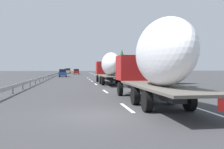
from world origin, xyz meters
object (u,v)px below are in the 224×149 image
at_px(car_red_compact, 76,72).
at_px(truck_lead, 109,66).
at_px(car_yellow_coupe, 68,71).
at_px(road_sign, 110,67).
at_px(car_blue_sedan, 63,73).
at_px(car_white_van, 67,71).
at_px(truck_trailing, 155,59).

bearing_deg(car_red_compact, truck_lead, -175.77).
distance_m(car_yellow_coupe, car_red_compact, 18.32).
bearing_deg(car_yellow_coupe, truck_lead, -174.31).
relative_size(truck_lead, road_sign, 4.23).
xyz_separation_m(car_yellow_coupe, car_red_compact, (-18.04, -3.15, -0.08)).
height_order(car_red_compact, road_sign, road_sign).
bearing_deg(road_sign, truck_lead, 171.87).
bearing_deg(car_blue_sedan, road_sign, -122.11).
bearing_deg(truck_lead, car_blue_sedan, 14.48).
height_order(car_yellow_coupe, car_white_van, car_yellow_coupe).
distance_m(truck_trailing, road_sign, 40.93).
relative_size(truck_trailing, road_sign, 4.11).
bearing_deg(truck_lead, truck_trailing, 180.00).
height_order(car_white_van, road_sign, road_sign).
height_order(truck_trailing, car_white_van, truck_trailing).
height_order(car_blue_sedan, car_white_van, car_white_van).
height_order(car_blue_sedan, car_red_compact, car_blue_sedan).
xyz_separation_m(truck_lead, car_red_compact, (52.61, 3.89, -1.46)).
distance_m(truck_trailing, car_red_compact, 71.83).
distance_m(truck_lead, truck_trailing, 19.10).
xyz_separation_m(truck_trailing, car_yellow_coupe, (89.75, 7.04, -1.66)).
height_order(car_blue_sedan, road_sign, road_sign).
xyz_separation_m(truck_lead, road_sign, (21.71, -3.10, -0.11)).
distance_m(truck_lead, car_red_compact, 52.77).
height_order(truck_lead, car_blue_sedan, truck_lead).
bearing_deg(road_sign, car_yellow_coupe, 11.70).
distance_m(truck_lead, car_blue_sedan, 29.20).
bearing_deg(car_blue_sedan, truck_trailing, -171.24).
xyz_separation_m(car_yellow_coupe, road_sign, (-48.94, -10.14, 1.28)).
bearing_deg(truck_trailing, road_sign, -4.34).
height_order(truck_lead, car_yellow_coupe, truck_lead).
xyz_separation_m(car_blue_sedan, road_sign, (-6.52, -10.39, 1.33)).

